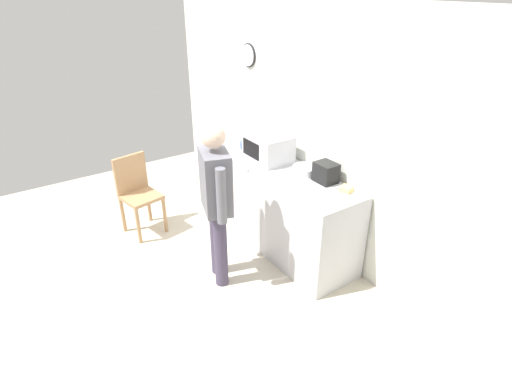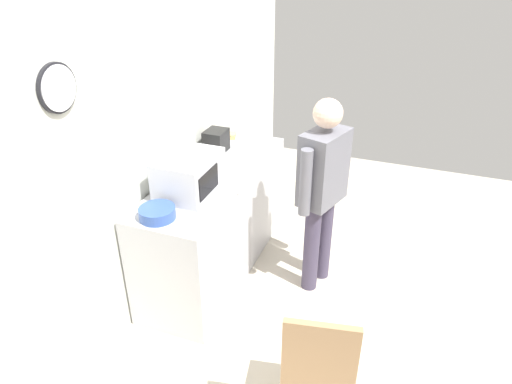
{
  "view_description": "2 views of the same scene",
  "coord_description": "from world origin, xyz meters",
  "px_view_note": "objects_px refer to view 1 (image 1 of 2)",
  "views": [
    {
      "loc": [
        3.3,
        -1.26,
        2.73
      ],
      "look_at": [
        0.38,
        0.72,
        0.91
      ],
      "focal_mm": 28.85,
      "sensor_mm": 36.0,
      "label": 1
    },
    {
      "loc": [
        -2.85,
        -0.3,
        2.62
      ],
      "look_at": [
        0.11,
        0.82,
        0.88
      ],
      "focal_mm": 32.26,
      "sensor_mm": 36.0,
      "label": 2
    }
  ],
  "objects_px": {
    "wooden_chair": "(137,191)",
    "sandwich_plate": "(346,191)",
    "salad_bowl": "(305,170)",
    "toaster": "(326,172)",
    "microwave": "(268,147)",
    "cereal_bowl": "(251,145)",
    "spoon_utensil": "(253,168)",
    "fork_utensil": "(233,155)",
    "person_standing": "(216,195)"
  },
  "relations": [
    {
      "from": "salad_bowl",
      "to": "fork_utensil",
      "type": "distance_m",
      "value": 0.93
    },
    {
      "from": "fork_utensil",
      "to": "microwave",
      "type": "bearing_deg",
      "value": 36.34
    },
    {
      "from": "microwave",
      "to": "salad_bowl",
      "type": "relative_size",
      "value": 2.0
    },
    {
      "from": "cereal_bowl",
      "to": "wooden_chair",
      "type": "height_order",
      "value": "cereal_bowl"
    },
    {
      "from": "salad_bowl",
      "to": "microwave",
      "type": "bearing_deg",
      "value": -170.27
    },
    {
      "from": "fork_utensil",
      "to": "cereal_bowl",
      "type": "bearing_deg",
      "value": 103.99
    },
    {
      "from": "cereal_bowl",
      "to": "fork_utensil",
      "type": "xyz_separation_m",
      "value": [
        0.07,
        -0.29,
        -0.04
      ]
    },
    {
      "from": "spoon_utensil",
      "to": "wooden_chair",
      "type": "bearing_deg",
      "value": -136.02
    },
    {
      "from": "salad_bowl",
      "to": "toaster",
      "type": "relative_size",
      "value": 1.14
    },
    {
      "from": "salad_bowl",
      "to": "spoon_utensil",
      "type": "relative_size",
      "value": 1.47
    },
    {
      "from": "microwave",
      "to": "spoon_utensil",
      "type": "height_order",
      "value": "microwave"
    },
    {
      "from": "cereal_bowl",
      "to": "spoon_utensil",
      "type": "relative_size",
      "value": 1.49
    },
    {
      "from": "sandwich_plate",
      "to": "cereal_bowl",
      "type": "bearing_deg",
      "value": -176.11
    },
    {
      "from": "fork_utensil",
      "to": "person_standing",
      "type": "bearing_deg",
      "value": -40.34
    },
    {
      "from": "toaster",
      "to": "fork_utensil",
      "type": "distance_m",
      "value": 1.19
    },
    {
      "from": "wooden_chair",
      "to": "microwave",
      "type": "bearing_deg",
      "value": 54.33
    },
    {
      "from": "cereal_bowl",
      "to": "spoon_utensil",
      "type": "distance_m",
      "value": 0.61
    },
    {
      "from": "microwave",
      "to": "wooden_chair",
      "type": "xyz_separation_m",
      "value": [
        -0.9,
        -1.25,
        -0.56
      ]
    },
    {
      "from": "microwave",
      "to": "toaster",
      "type": "distance_m",
      "value": 0.79
    },
    {
      "from": "salad_bowl",
      "to": "wooden_chair",
      "type": "relative_size",
      "value": 0.27
    },
    {
      "from": "sandwich_plate",
      "to": "wooden_chair",
      "type": "bearing_deg",
      "value": -144.86
    },
    {
      "from": "toaster",
      "to": "person_standing",
      "type": "distance_m",
      "value": 1.11
    },
    {
      "from": "spoon_utensil",
      "to": "sandwich_plate",
      "type": "bearing_deg",
      "value": 23.31
    },
    {
      "from": "spoon_utensil",
      "to": "salad_bowl",
      "type": "bearing_deg",
      "value": 41.68
    },
    {
      "from": "microwave",
      "to": "sandwich_plate",
      "type": "relative_size",
      "value": 1.95
    },
    {
      "from": "cereal_bowl",
      "to": "toaster",
      "type": "bearing_deg",
      "value": 5.08
    },
    {
      "from": "microwave",
      "to": "sandwich_plate",
      "type": "distance_m",
      "value": 1.09
    },
    {
      "from": "sandwich_plate",
      "to": "toaster",
      "type": "distance_m",
      "value": 0.31
    },
    {
      "from": "toaster",
      "to": "spoon_utensil",
      "type": "height_order",
      "value": "toaster"
    },
    {
      "from": "fork_utensil",
      "to": "spoon_utensil",
      "type": "relative_size",
      "value": 1.0
    },
    {
      "from": "toaster",
      "to": "spoon_utensil",
      "type": "bearing_deg",
      "value": -147.87
    },
    {
      "from": "microwave",
      "to": "toaster",
      "type": "bearing_deg",
      "value": 10.39
    },
    {
      "from": "sandwich_plate",
      "to": "toaster",
      "type": "xyz_separation_m",
      "value": [
        -0.29,
        0.0,
        0.08
      ]
    },
    {
      "from": "cereal_bowl",
      "to": "person_standing",
      "type": "xyz_separation_m",
      "value": [
        0.86,
        -0.96,
        -0.02
      ]
    },
    {
      "from": "sandwich_plate",
      "to": "cereal_bowl",
      "type": "distance_m",
      "value": 1.49
    },
    {
      "from": "microwave",
      "to": "fork_utensil",
      "type": "xyz_separation_m",
      "value": [
        -0.34,
        -0.25,
        -0.15
      ]
    },
    {
      "from": "microwave",
      "to": "sandwich_plate",
      "type": "xyz_separation_m",
      "value": [
        1.07,
        0.14,
        -0.13
      ]
    },
    {
      "from": "microwave",
      "to": "salad_bowl",
      "type": "height_order",
      "value": "microwave"
    },
    {
      "from": "wooden_chair",
      "to": "fork_utensil",
      "type": "bearing_deg",
      "value": 60.85
    },
    {
      "from": "wooden_chair",
      "to": "sandwich_plate",
      "type": "bearing_deg",
      "value": 35.14
    },
    {
      "from": "person_standing",
      "to": "cereal_bowl",
      "type": "bearing_deg",
      "value": 131.96
    },
    {
      "from": "salad_bowl",
      "to": "toaster",
      "type": "bearing_deg",
      "value": 11.73
    },
    {
      "from": "microwave",
      "to": "sandwich_plate",
      "type": "bearing_deg",
      "value": 7.33
    },
    {
      "from": "fork_utensil",
      "to": "salad_bowl",
      "type": "bearing_deg",
      "value": 21.48
    },
    {
      "from": "cereal_bowl",
      "to": "spoon_utensil",
      "type": "xyz_separation_m",
      "value": [
        0.52,
        -0.31,
        -0.04
      ]
    },
    {
      "from": "person_standing",
      "to": "spoon_utensil",
      "type": "bearing_deg",
      "value": 117.83
    },
    {
      "from": "spoon_utensil",
      "to": "microwave",
      "type": "bearing_deg",
      "value": 111.81
    },
    {
      "from": "sandwich_plate",
      "to": "wooden_chair",
      "type": "xyz_separation_m",
      "value": [
        -1.97,
        -1.39,
        -0.43
      ]
    },
    {
      "from": "cereal_bowl",
      "to": "person_standing",
      "type": "height_order",
      "value": "person_standing"
    },
    {
      "from": "microwave",
      "to": "fork_utensil",
      "type": "bearing_deg",
      "value": -143.66
    }
  ]
}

